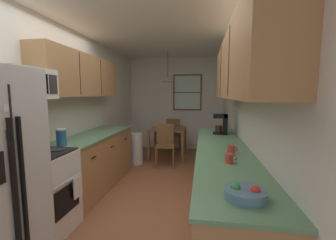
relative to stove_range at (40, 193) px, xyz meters
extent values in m
plane|color=#995B3D|center=(0.99, 1.50, -0.47)|extent=(12.00, 12.00, 0.00)
cube|color=silver|center=(-0.36, 1.50, 0.80)|extent=(0.10, 9.00, 2.55)
cube|color=silver|center=(2.34, 1.50, 0.80)|extent=(0.10, 9.00, 2.55)
cube|color=silver|center=(0.99, 4.15, 0.80)|extent=(4.40, 0.10, 2.55)
cube|color=white|center=(0.99, 1.50, 2.12)|extent=(4.40, 9.00, 0.08)
cube|color=black|center=(0.41, -0.70, 0.35)|extent=(0.01, 0.01, 1.58)
cube|color=black|center=(0.42, -0.74, 0.35)|extent=(0.02, 0.02, 1.12)
cube|color=black|center=(0.42, -0.66, 0.35)|extent=(0.02, 0.02, 1.12)
cube|color=beige|center=(0.41, -0.74, 0.86)|extent=(0.01, 0.05, 0.07)
cube|color=white|center=(0.41, -0.74, 0.98)|extent=(0.01, 0.04, 0.05)
cube|color=white|center=(0.00, 0.00, -0.02)|extent=(0.62, 0.60, 0.90)
cube|color=black|center=(0.32, 0.00, -0.05)|extent=(0.01, 0.42, 0.30)
cube|color=silver|center=(0.34, 0.00, 0.16)|extent=(0.02, 0.48, 0.02)
cube|color=black|center=(0.00, 0.00, 0.44)|extent=(0.59, 0.57, 0.02)
cube|color=white|center=(-0.28, 0.00, 0.53)|extent=(0.06, 0.60, 0.20)
cylinder|color=#2D2D2D|center=(-0.14, -0.13, 0.45)|extent=(0.15, 0.15, 0.01)
cylinder|color=#2D2D2D|center=(-0.14, 0.13, 0.45)|extent=(0.15, 0.15, 0.01)
cylinder|color=#2D2D2D|center=(0.14, -0.13, 0.45)|extent=(0.15, 0.15, 0.01)
cylinder|color=#2D2D2D|center=(0.14, 0.13, 0.45)|extent=(0.15, 0.15, 0.01)
cube|color=white|center=(-0.12, 0.00, 1.18)|extent=(0.38, 0.62, 0.33)
cube|color=black|center=(0.08, -0.06, 1.18)|extent=(0.01, 0.37, 0.21)
cube|color=#2D2D33|center=(0.08, 0.21, 1.18)|extent=(0.01, 0.12, 0.21)
cube|color=#A87A4C|center=(-0.01, 1.25, -0.04)|extent=(0.60, 1.88, 0.87)
cube|color=#60936B|center=(-0.01, 1.25, 0.41)|extent=(0.63, 1.90, 0.03)
cube|color=black|center=(0.31, 0.63, 0.23)|extent=(0.02, 0.10, 0.01)
cube|color=black|center=(0.31, 1.25, 0.23)|extent=(0.02, 0.10, 0.01)
cube|color=black|center=(0.31, 1.88, 0.23)|extent=(0.02, 0.10, 0.01)
cube|color=#A87A4C|center=(-0.15, 1.20, 1.36)|extent=(0.32, 1.98, 0.65)
cube|color=#2D2319|center=(0.02, 0.88, 1.36)|extent=(0.01, 0.01, 0.59)
cube|color=#2D2319|center=(0.02, 1.53, 1.36)|extent=(0.01, 0.01, 0.59)
cube|color=#A87A4C|center=(1.99, 0.62, -0.04)|extent=(0.60, 3.17, 0.87)
cube|color=#60936B|center=(1.99, 0.62, 0.41)|extent=(0.63, 3.19, 0.03)
cube|color=black|center=(1.68, -0.65, 0.23)|extent=(0.02, 0.10, 0.01)
cube|color=black|center=(1.68, -0.01, 0.23)|extent=(0.02, 0.10, 0.01)
cube|color=black|center=(1.68, 0.62, 0.23)|extent=(0.02, 0.10, 0.01)
cube|color=black|center=(1.68, 1.26, 0.23)|extent=(0.02, 0.10, 0.01)
cube|color=black|center=(1.68, 1.89, 0.23)|extent=(0.02, 0.10, 0.01)
cube|color=#A87A4C|center=(2.13, 0.57, 1.38)|extent=(0.32, 2.87, 0.70)
cube|color=#2D2319|center=(1.97, 0.10, 1.38)|extent=(0.01, 0.01, 0.65)
cube|color=#2D2319|center=(1.97, 1.05, 1.38)|extent=(0.01, 0.01, 0.65)
cube|color=brown|center=(0.91, 3.17, 0.23)|extent=(0.85, 0.78, 0.03)
cube|color=brown|center=(0.51, 2.81, -0.13)|extent=(0.06, 0.06, 0.69)
cube|color=brown|center=(1.31, 2.81, -0.13)|extent=(0.06, 0.06, 0.69)
cube|color=brown|center=(0.51, 3.53, -0.13)|extent=(0.06, 0.06, 0.69)
cube|color=brown|center=(1.31, 3.53, -0.13)|extent=(0.06, 0.06, 0.69)
cube|color=brown|center=(0.95, 2.50, -0.02)|extent=(0.44, 0.44, 0.04)
cube|color=brown|center=(0.93, 2.68, 0.20)|extent=(0.37, 0.08, 0.45)
cylinder|color=brown|center=(1.16, 2.34, -0.26)|extent=(0.04, 0.04, 0.43)
cylinder|color=brown|center=(0.79, 2.30, -0.26)|extent=(0.04, 0.04, 0.43)
cylinder|color=brown|center=(1.11, 2.70, -0.26)|extent=(0.04, 0.04, 0.43)
cylinder|color=brown|center=(0.75, 2.66, -0.26)|extent=(0.04, 0.04, 0.43)
cube|color=brown|center=(0.98, 3.84, -0.02)|extent=(0.42, 0.42, 0.04)
cube|color=brown|center=(0.97, 3.66, 0.20)|extent=(0.37, 0.05, 0.45)
cylinder|color=brown|center=(0.81, 4.03, -0.26)|extent=(0.04, 0.04, 0.43)
cylinder|color=brown|center=(1.17, 4.01, -0.26)|extent=(0.04, 0.04, 0.43)
cylinder|color=brown|center=(0.79, 3.67, -0.26)|extent=(0.04, 0.04, 0.43)
cylinder|color=brown|center=(1.16, 3.65, -0.26)|extent=(0.04, 0.04, 0.43)
cylinder|color=black|center=(0.91, 3.17, 1.78)|extent=(0.01, 0.01, 0.60)
cone|color=#B7B2A8|center=(0.91, 3.17, 1.43)|extent=(0.29, 0.29, 0.10)
sphere|color=white|center=(0.91, 3.17, 1.45)|extent=(0.06, 0.06, 0.06)
cube|color=brown|center=(1.31, 4.08, 1.12)|extent=(0.79, 0.04, 0.99)
cube|color=#B2D1B7|center=(1.31, 4.07, 1.12)|extent=(0.71, 0.01, 0.91)
cube|color=brown|center=(1.31, 4.07, 1.12)|extent=(0.71, 0.02, 0.03)
cylinder|color=silver|center=(0.29, 2.55, -0.13)|extent=(0.30, 0.30, 0.69)
cylinder|color=#265999|center=(-0.01, 0.42, 0.53)|extent=(0.12, 0.12, 0.20)
cylinder|color=white|center=(-0.01, 0.42, 0.64)|extent=(0.12, 0.12, 0.02)
cube|color=white|center=(0.35, 0.15, 0.03)|extent=(0.02, 0.16, 0.24)
cube|color=black|center=(2.03, 1.58, 0.44)|extent=(0.22, 0.18, 0.02)
cube|color=black|center=(2.11, 1.58, 0.59)|extent=(0.06, 0.18, 0.32)
cube|color=black|center=(2.03, 1.58, 0.72)|extent=(0.22, 0.18, 0.06)
cylinder|color=#331E14|center=(2.01, 1.58, 0.51)|extent=(0.11, 0.11, 0.11)
cylinder|color=#BF3F33|center=(2.05, 0.37, 0.47)|extent=(0.08, 0.08, 0.09)
torus|color=#BF3F33|center=(2.10, 0.37, 0.48)|extent=(0.05, 0.01, 0.05)
cylinder|color=#BF3F33|center=(1.99, 0.02, 0.47)|extent=(0.08, 0.08, 0.09)
torus|color=#BF3F33|center=(2.04, 0.02, 0.48)|extent=(0.05, 0.01, 0.05)
cylinder|color=#597F9E|center=(2.01, -0.69, 0.46)|extent=(0.26, 0.26, 0.06)
cylinder|color=black|center=(2.01, -0.69, 0.47)|extent=(0.21, 0.21, 0.03)
sphere|color=red|center=(2.07, -0.70, 0.49)|extent=(0.06, 0.06, 0.06)
sphere|color=green|center=(1.95, -0.68, 0.49)|extent=(0.06, 0.06, 0.06)
cylinder|color=silver|center=(0.84, 3.24, 0.28)|extent=(0.21, 0.21, 0.06)
camera|label=1|loc=(1.74, -2.04, 1.07)|focal=23.44mm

